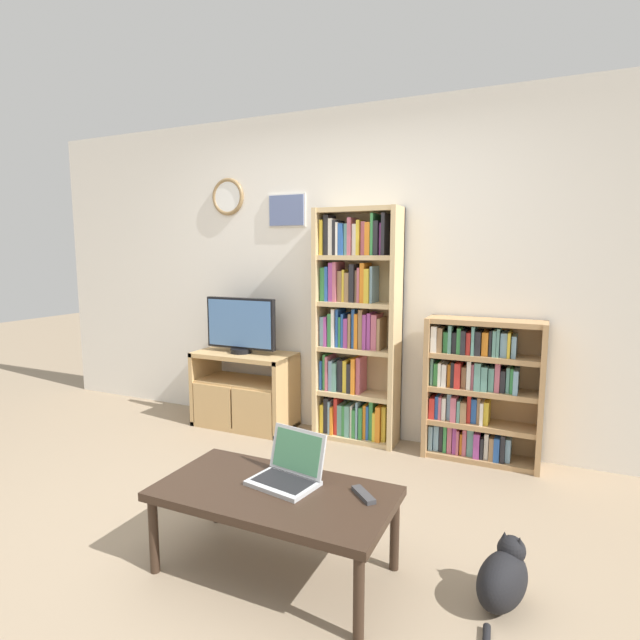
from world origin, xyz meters
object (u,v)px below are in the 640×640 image
(remote_near_laptop, at_px, (364,495))
(cat, at_px, (504,578))
(laptop, at_px, (289,470))
(bookshelf_tall, at_px, (355,327))
(tv_stand, at_px, (244,390))
(coffee_table, at_px, (274,498))
(bookshelf_short, at_px, (477,390))
(television, at_px, (241,325))

(remote_near_laptop, distance_m, cat, 0.67)
(laptop, bearing_deg, bookshelf_tall, 110.46)
(tv_stand, height_order, bookshelf_tall, bookshelf_tall)
(coffee_table, bearing_deg, remote_near_laptop, 15.08)
(bookshelf_short, relative_size, cat, 1.77)
(bookshelf_tall, xyz_separation_m, coffee_table, (0.26, -1.73, -0.54))
(bookshelf_short, distance_m, coffee_table, 1.85)
(television, distance_m, bookshelf_short, 1.94)
(bookshelf_short, distance_m, laptop, 1.75)
(television, bearing_deg, remote_near_laptop, -42.57)
(tv_stand, xyz_separation_m, laptop, (1.24, -1.50, 0.14))
(bookshelf_tall, relative_size, coffee_table, 1.66)
(television, relative_size, laptop, 1.86)
(tv_stand, bearing_deg, cat, -32.54)
(television, xyz_separation_m, bookshelf_tall, (0.97, 0.12, 0.03))
(television, xyz_separation_m, coffee_table, (1.23, -1.60, -0.51))
(cat, bearing_deg, bookshelf_short, 118.99)
(coffee_table, distance_m, laptop, 0.14)
(television, bearing_deg, tv_stand, 0.20)
(bookshelf_tall, bearing_deg, bookshelf_short, -0.19)
(coffee_table, bearing_deg, tv_stand, 127.14)
(laptop, xyz_separation_m, cat, (0.97, 0.09, -0.33))
(television, relative_size, coffee_table, 0.59)
(bookshelf_tall, bearing_deg, remote_near_laptop, -67.98)
(tv_stand, relative_size, remote_near_laptop, 5.82)
(bookshelf_tall, distance_m, cat, 2.12)
(tv_stand, distance_m, bookshelf_tall, 1.12)
(tv_stand, distance_m, coffee_table, 2.01)
(remote_near_laptop, xyz_separation_m, cat, (0.59, 0.09, -0.28))
(bookshelf_tall, relative_size, cat, 3.16)
(cat, bearing_deg, television, 164.85)
(bookshelf_tall, distance_m, laptop, 1.71)
(coffee_table, relative_size, cat, 1.90)
(tv_stand, height_order, laptop, tv_stand)
(bookshelf_short, xyz_separation_m, laptop, (-0.65, -1.62, -0.05))
(bookshelf_tall, bearing_deg, tv_stand, -172.68)
(tv_stand, height_order, cat, tv_stand)
(laptop, bearing_deg, bookshelf_short, 78.81)
(bookshelf_short, bearing_deg, television, -176.40)
(tv_stand, xyz_separation_m, coffee_table, (1.21, -1.60, 0.04))
(bookshelf_short, bearing_deg, laptop, -111.77)
(bookshelf_tall, distance_m, bookshelf_short, 1.01)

